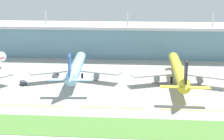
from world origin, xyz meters
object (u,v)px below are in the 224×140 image
object	(u,v)px
airliner_near_middle	(76,68)
safety_cone_left_wingtip	(135,91)
airliner_far_middle	(178,71)
pushback_tug	(23,83)

from	to	relation	value
airliner_near_middle	safety_cone_left_wingtip	bearing A→B (deg)	-30.77
airliner_near_middle	safety_cone_left_wingtip	distance (m)	37.32
safety_cone_left_wingtip	airliner_far_middle	bearing A→B (deg)	37.52
airliner_near_middle	airliner_far_middle	distance (m)	53.21
airliner_near_middle	airliner_far_middle	world-z (taller)	same
pushback_tug	safety_cone_left_wingtip	distance (m)	57.07
airliner_near_middle	pushback_tug	world-z (taller)	airliner_near_middle
airliner_near_middle	airliner_far_middle	bearing A→B (deg)	-2.49
airliner_far_middle	pushback_tug	distance (m)	78.96
pushback_tug	airliner_near_middle	bearing A→B (deg)	25.67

